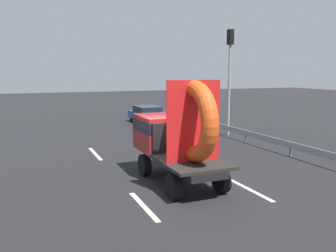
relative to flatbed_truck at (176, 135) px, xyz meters
name	(u,v)px	position (x,y,z in m)	size (l,w,h in m)	color
ground_plane	(173,182)	(-0.19, -0.17, -1.70)	(120.00, 120.00, 0.00)	black
flatbed_truck	(176,135)	(0.00, 0.00, 0.00)	(2.02, 4.74, 3.70)	black
distant_sedan	(147,114)	(3.80, 13.94, -0.97)	(1.79, 4.18, 1.36)	black
traffic_light	(230,68)	(6.85, 7.20, 2.48)	(0.42, 0.36, 6.50)	gray
guardrail	(266,139)	(6.49, 3.01, -1.18)	(0.10, 14.24, 0.71)	gray
lane_dash_left_near	(144,206)	(-1.90, -1.94, -1.70)	(2.45, 0.16, 0.01)	beige
lane_dash_left_far	(95,154)	(-1.90, 5.38, -1.70)	(2.79, 0.16, 0.01)	beige
lane_dash_right_near	(250,190)	(1.90, -1.95, -1.70)	(2.46, 0.16, 0.01)	beige
lane_dash_right_far	(167,147)	(1.90, 5.40, -1.70)	(2.24, 0.16, 0.01)	beige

